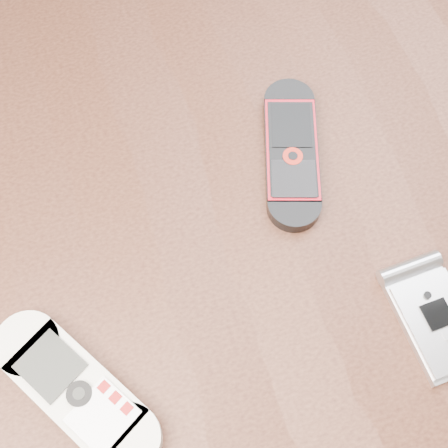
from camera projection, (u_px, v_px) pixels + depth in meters
ground at (221, 390)px, 1.18m from camera, size 4.00×4.00×0.00m
table at (219, 275)px, 0.60m from camera, size 1.20×0.80×0.75m
nokia_white at (76, 390)px, 0.44m from camera, size 0.12×0.15×0.02m
nokia_black_red at (291, 152)px, 0.52m from camera, size 0.09×0.15×0.01m
motorola_razr at (437, 320)px, 0.46m from camera, size 0.05×0.10×0.01m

